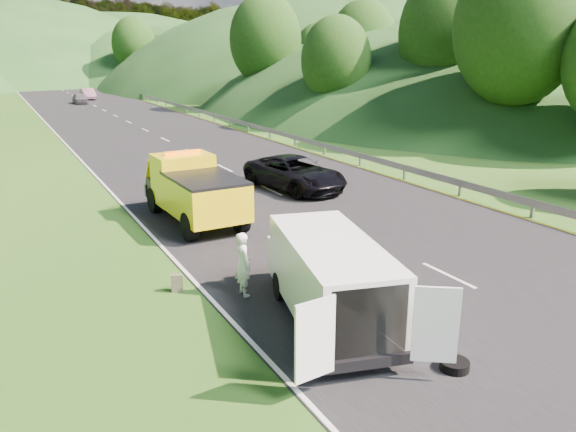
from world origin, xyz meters
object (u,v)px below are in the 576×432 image
woman (244,295)px  child (295,291)px  spare_tire (454,370)px  tow_truck (194,190)px  white_van (329,276)px  suitcase (177,283)px  worker (386,353)px  passing_suv (295,189)px

woman → child: 1.44m
spare_tire → tow_truck: bearing=95.8°
white_van → suitcase: size_ratio=12.84×
white_van → worker: bearing=-65.3°
worker → suitcase: (-3.13, 5.45, 0.26)m
tow_truck → woman: (-1.10, -7.31, -1.29)m
tow_truck → suitcase: (-2.66, -6.20, -1.03)m
tow_truck → child: bearing=-89.6°
white_van → suitcase: (-2.78, 3.55, -0.98)m
child → spare_tire: size_ratio=1.62×
child → passing_suv: 11.96m
suitcase → white_van: bearing=-52.0°
suitcase → spare_tire: size_ratio=0.81×
passing_suv → child: bearing=-128.6°
child → passing_suv: (5.74, 10.50, 0.00)m
white_van → worker: white_van is taller
tow_truck → white_van: (0.12, -9.76, -0.06)m
woman → worker: (1.57, -4.34, 0.00)m
woman → suitcase: 1.93m
white_van → passing_suv: size_ratio=1.16×
tow_truck → suitcase: tow_truck is taller
white_van → child: (0.16, 2.03, -1.23)m
child → spare_tire: (1.03, -5.16, 0.00)m
child → tow_truck: bearing=121.3°
white_van → woman: (-1.22, 2.45, -1.23)m
suitcase → spare_tire: 7.78m
child → spare_tire: 5.26m
worker → white_van: bearing=95.0°
woman → passing_suv: (7.11, 10.08, 0.00)m
tow_truck → white_van: bearing=-91.0°
white_van → suitcase: 4.62m
suitcase → spare_tire: suitcase is taller
spare_tire → child: bearing=101.3°
worker → suitcase: size_ratio=3.78×
white_van → passing_suv: white_van is taller
worker → passing_suv: (5.55, 14.42, 0.00)m
white_van → passing_suv: bearing=79.2°
woman → child: (1.38, -0.42, 0.00)m
white_van → woman: 3.00m
passing_suv → worker: bearing=-121.0°
child → suitcase: 3.32m
tow_truck → worker: (0.47, -11.65, -1.29)m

